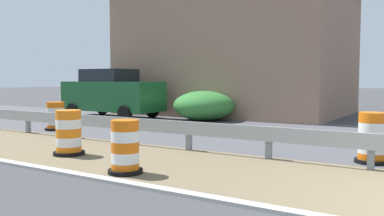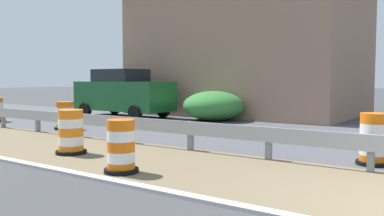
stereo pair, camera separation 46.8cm
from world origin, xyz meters
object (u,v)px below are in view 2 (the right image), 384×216
Objects in this scene: traffic_barrel_close at (121,149)px; utility_pole_near at (203,17)px; traffic_barrel_mid at (71,134)px; car_trailing_near_lane at (123,93)px; traffic_barrel_nearest at (374,142)px; traffic_barrel_far at (65,117)px.

utility_pole_near is (11.75, 6.04, 4.35)m from traffic_barrel_close.
utility_pole_near reaches higher than traffic_barrel_close.
traffic_barrel_mid is 0.11× the size of utility_pole_near.
utility_pole_near is at bearing 60.63° from car_trailing_near_lane.
traffic_barrel_nearest reaches higher than traffic_barrel_close.
car_trailing_near_lane is at bearing 44.38° from traffic_barrel_close.
utility_pole_near is at bearing 18.53° from traffic_barrel_mid.
traffic_barrel_mid is at bearing -126.24° from traffic_barrel_far.
traffic_barrel_far is 0.20× the size of car_trailing_near_lane.
traffic_barrel_far is at bearing -69.60° from car_trailing_near_lane.
traffic_barrel_nearest is 10.01m from traffic_barrel_far.
traffic_barrel_close is (-3.43, 3.66, -0.03)m from traffic_barrel_nearest.
utility_pole_near reaches higher than traffic_barrel_nearest.
traffic_barrel_close is 11.50m from car_trailing_near_lane.
utility_pole_near reaches higher than traffic_barrel_mid.
traffic_barrel_nearest is 13.49m from utility_pole_near.
utility_pole_near is (8.09, -0.31, 4.37)m from traffic_barrel_far.
traffic_barrel_nearest is 1.02× the size of traffic_barrel_mid.
car_trailing_near_lane is at bearing 20.38° from traffic_barrel_far.
traffic_barrel_mid is at bearing -161.47° from utility_pole_near.
traffic_barrel_mid is 9.42m from car_trailing_near_lane.
utility_pole_near is at bearing -2.16° from traffic_barrel_far.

